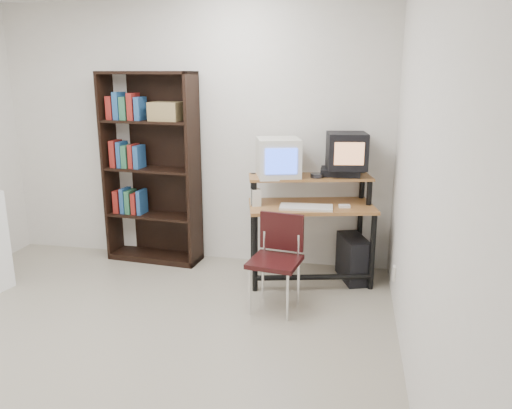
% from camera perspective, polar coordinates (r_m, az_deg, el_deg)
% --- Properties ---
extents(floor, '(4.00, 4.00, 0.01)m').
position_cam_1_polar(floor, '(3.78, -16.35, -16.22)').
color(floor, '#A69E8A').
rests_on(floor, ground).
extents(back_wall, '(4.00, 0.01, 2.60)m').
position_cam_1_polar(back_wall, '(5.14, -7.25, 7.88)').
color(back_wall, silver).
rests_on(back_wall, floor).
extents(right_wall, '(0.01, 4.00, 2.60)m').
position_cam_1_polar(right_wall, '(2.94, 18.66, 2.13)').
color(right_wall, silver).
rests_on(right_wall, floor).
extents(computer_desk, '(1.23, 0.81, 0.98)m').
position_cam_1_polar(computer_desk, '(4.65, 6.27, -0.61)').
color(computer_desk, '#9B6532').
rests_on(computer_desk, floor).
extents(crt_monitor, '(0.47, 0.47, 0.36)m').
position_cam_1_polar(crt_monitor, '(4.62, 2.55, 5.35)').
color(crt_monitor, beige).
rests_on(crt_monitor, computer_desk).
extents(vcr, '(0.37, 0.27, 0.08)m').
position_cam_1_polar(vcr, '(4.73, 9.61, 3.63)').
color(vcr, black).
rests_on(vcr, computer_desk).
extents(crt_tv, '(0.40, 0.40, 0.33)m').
position_cam_1_polar(crt_tv, '(4.68, 10.32, 6.05)').
color(crt_tv, black).
rests_on(crt_tv, vcr).
extents(cd_spindle, '(0.16, 0.16, 0.05)m').
position_cam_1_polar(cd_spindle, '(4.60, 6.96, 3.23)').
color(cd_spindle, '#26262B').
rests_on(cd_spindle, computer_desk).
extents(keyboard, '(0.48, 0.23, 0.03)m').
position_cam_1_polar(keyboard, '(4.49, 5.75, -0.40)').
color(keyboard, beige).
rests_on(keyboard, computer_desk).
extents(mousepad, '(0.28, 0.26, 0.01)m').
position_cam_1_polar(mousepad, '(4.56, 10.19, -0.51)').
color(mousepad, black).
rests_on(mousepad, computer_desk).
extents(mouse, '(0.11, 0.07, 0.03)m').
position_cam_1_polar(mouse, '(4.56, 10.07, -0.24)').
color(mouse, white).
rests_on(mouse, mousepad).
extents(desk_speaker, '(0.11, 0.10, 0.17)m').
position_cam_1_polar(desk_speaker, '(4.53, -0.01, 0.71)').
color(desk_speaker, beige).
rests_on(desk_speaker, computer_desk).
extents(pc_tower, '(0.33, 0.49, 0.42)m').
position_cam_1_polar(pc_tower, '(4.83, 11.02, -6.05)').
color(pc_tower, black).
rests_on(pc_tower, floor).
extents(school_chair, '(0.45, 0.45, 0.79)m').
position_cam_1_polar(school_chair, '(4.12, 2.46, -5.46)').
color(school_chair, black).
rests_on(school_chair, floor).
extents(bookshelf, '(0.99, 0.41, 1.93)m').
position_cam_1_polar(bookshelf, '(5.20, -11.80, 4.22)').
color(bookshelf, black).
rests_on(bookshelf, floor).
extents(wall_outlet, '(0.02, 0.08, 0.12)m').
position_cam_1_polar(wall_outlet, '(4.33, 15.51, -7.57)').
color(wall_outlet, beige).
rests_on(wall_outlet, right_wall).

